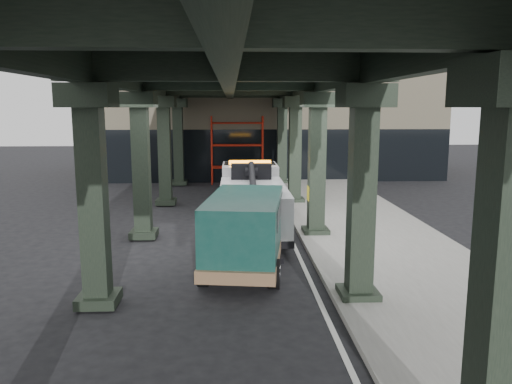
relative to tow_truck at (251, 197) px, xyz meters
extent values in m
plane|color=black|center=(-0.38, -2.98, -1.25)|extent=(90.00, 90.00, 0.00)
cube|color=gray|center=(4.12, -0.98, -1.17)|extent=(5.00, 40.00, 0.15)
cube|color=silver|center=(1.32, -0.98, -1.24)|extent=(0.12, 38.00, 0.01)
cube|color=black|center=(2.22, -12.98, 1.25)|extent=(0.55, 0.55, 5.00)
cube|color=black|center=(2.22, -6.98, 1.25)|extent=(0.55, 0.55, 5.00)
cube|color=black|center=(2.22, -6.98, 3.50)|extent=(1.10, 1.10, 0.50)
cube|color=black|center=(2.22, -6.98, -1.07)|extent=(0.90, 0.90, 0.24)
cube|color=black|center=(2.22, -0.98, 1.25)|extent=(0.55, 0.55, 5.00)
cube|color=black|center=(2.22, -0.98, 3.50)|extent=(1.10, 1.10, 0.50)
cube|color=black|center=(2.22, -0.98, -1.07)|extent=(0.90, 0.90, 0.24)
cube|color=black|center=(2.22, 5.02, 1.25)|extent=(0.55, 0.55, 5.00)
cube|color=black|center=(2.22, 5.02, 3.50)|extent=(1.10, 1.10, 0.50)
cube|color=black|center=(2.22, 5.02, -1.07)|extent=(0.90, 0.90, 0.24)
cube|color=black|center=(2.22, 11.02, 1.25)|extent=(0.55, 0.55, 5.00)
cube|color=black|center=(2.22, 11.02, 3.50)|extent=(1.10, 1.10, 0.50)
cube|color=black|center=(2.22, 11.02, -1.07)|extent=(0.90, 0.90, 0.24)
cube|color=black|center=(-3.78, -6.98, 1.25)|extent=(0.55, 0.55, 5.00)
cube|color=black|center=(-3.78, -6.98, 3.50)|extent=(1.10, 1.10, 0.50)
cube|color=black|center=(-3.78, -6.98, -1.07)|extent=(0.90, 0.90, 0.24)
cube|color=black|center=(-3.78, -0.98, 1.25)|extent=(0.55, 0.55, 5.00)
cube|color=black|center=(-3.78, -0.98, 3.50)|extent=(1.10, 1.10, 0.50)
cube|color=black|center=(-3.78, -0.98, -1.07)|extent=(0.90, 0.90, 0.24)
cube|color=black|center=(-3.78, 5.02, 1.25)|extent=(0.55, 0.55, 5.00)
cube|color=black|center=(-3.78, 5.02, 3.50)|extent=(1.10, 1.10, 0.50)
cube|color=black|center=(-3.78, 5.02, -1.07)|extent=(0.90, 0.90, 0.24)
cube|color=black|center=(-3.78, 11.02, 1.25)|extent=(0.55, 0.55, 5.00)
cube|color=black|center=(-3.78, 11.02, 3.50)|extent=(1.10, 1.10, 0.50)
cube|color=black|center=(-3.78, 11.02, -1.07)|extent=(0.90, 0.90, 0.24)
cube|color=black|center=(2.22, -0.98, 4.30)|extent=(0.35, 32.00, 1.10)
cube|color=black|center=(-3.78, -0.98, 4.30)|extent=(0.35, 32.00, 1.10)
cube|color=black|center=(-0.78, -0.98, 4.30)|extent=(0.35, 32.00, 1.10)
cube|color=black|center=(-0.78, -0.98, 5.00)|extent=(7.40, 32.00, 0.30)
cube|color=#C6B793|center=(1.62, 17.02, 2.75)|extent=(22.00, 10.00, 8.00)
cylinder|color=red|center=(-1.88, 11.92, 0.75)|extent=(0.08, 0.08, 4.00)
cylinder|color=red|center=(-1.88, 11.12, 0.75)|extent=(0.08, 0.08, 4.00)
cylinder|color=red|center=(1.12, 11.92, 0.75)|extent=(0.08, 0.08, 4.00)
cylinder|color=red|center=(1.12, 11.12, 0.75)|extent=(0.08, 0.08, 4.00)
cylinder|color=red|center=(-0.38, 11.92, -0.25)|extent=(3.00, 0.08, 0.08)
cylinder|color=red|center=(-0.38, 11.92, 1.05)|extent=(3.00, 0.08, 0.08)
cylinder|color=red|center=(-0.38, 11.92, 2.35)|extent=(3.00, 0.08, 0.08)
cube|color=black|center=(0.00, -0.48, -0.60)|extent=(0.95, 6.92, 0.23)
cube|color=silver|center=(0.01, 1.87, 0.18)|extent=(2.18, 2.22, 1.66)
cube|color=silver|center=(0.01, 2.84, -0.28)|extent=(2.17, 0.65, 0.83)
cube|color=black|center=(0.01, 2.10, 0.65)|extent=(2.03, 1.21, 0.78)
cube|color=silver|center=(-0.01, -1.54, 0.00)|extent=(2.23, 4.62, 1.29)
cube|color=orange|center=(0.01, 1.69, 1.11)|extent=(1.66, 0.27, 0.15)
cube|color=black|center=(0.00, 0.30, 0.92)|extent=(1.48, 0.56, 0.55)
cylinder|color=black|center=(-0.01, -1.36, 0.69)|extent=(0.23, 3.23, 1.24)
cube|color=black|center=(-0.02, -3.89, -0.92)|extent=(0.28, 1.29, 0.17)
cube|color=black|center=(-0.02, -4.54, -0.97)|extent=(1.48, 0.24, 0.17)
cylinder|color=black|center=(-1.01, 2.15, -0.74)|extent=(0.33, 1.02, 1.01)
cylinder|color=silver|center=(-1.01, 2.15, -0.74)|extent=(0.36, 0.56, 0.56)
cylinder|color=black|center=(1.02, 2.14, -0.74)|extent=(0.33, 1.02, 1.01)
cylinder|color=silver|center=(1.02, 2.14, -0.74)|extent=(0.36, 0.56, 0.56)
cylinder|color=black|center=(-1.02, -0.89, -0.74)|extent=(0.33, 1.02, 1.01)
cylinder|color=silver|center=(-1.02, -0.89, -0.74)|extent=(0.36, 0.56, 0.56)
cylinder|color=black|center=(1.01, -0.90, -0.74)|extent=(0.33, 1.02, 1.01)
cylinder|color=silver|center=(1.01, -0.90, -0.74)|extent=(0.36, 0.56, 0.56)
cylinder|color=black|center=(-1.02, -2.09, -0.74)|extent=(0.33, 1.02, 1.01)
cylinder|color=silver|center=(-1.02, -2.09, -0.74)|extent=(0.36, 0.56, 0.56)
cylinder|color=black|center=(1.01, -2.10, -0.74)|extent=(0.33, 1.02, 1.01)
cylinder|color=silver|center=(1.01, -2.10, -0.74)|extent=(0.36, 0.56, 0.56)
cube|color=#113D36|center=(-0.01, -2.10, -0.39)|extent=(1.98, 1.25, 0.82)
cube|color=#113D36|center=(-0.36, -4.57, -0.02)|extent=(2.46, 4.30, 1.77)
cube|color=#876445|center=(-0.31, -4.21, -0.75)|extent=(2.63, 5.30, 0.32)
cube|color=black|center=(-0.07, -2.46, 0.34)|extent=(1.80, 0.63, 0.75)
cube|color=black|center=(-0.33, -4.30, 0.43)|extent=(2.37, 3.50, 0.50)
cube|color=silver|center=(0.05, -1.62, -0.75)|extent=(1.81, 0.36, 0.27)
cylinder|color=black|center=(-0.92, -2.02, -0.87)|extent=(0.36, 0.79, 0.76)
cylinder|color=silver|center=(-0.92, -2.02, -0.87)|extent=(0.35, 0.46, 0.42)
cylinder|color=black|center=(0.88, -2.27, -0.87)|extent=(0.36, 0.79, 0.76)
cylinder|color=silver|center=(0.88, -2.27, -0.87)|extent=(0.35, 0.46, 0.42)
cylinder|color=black|center=(-1.45, -5.78, -0.87)|extent=(0.36, 0.79, 0.76)
cylinder|color=silver|center=(-1.45, -5.78, -0.87)|extent=(0.35, 0.46, 0.42)
cylinder|color=black|center=(0.34, -6.04, -0.87)|extent=(0.36, 0.79, 0.76)
cylinder|color=silver|center=(0.34, -6.04, -0.87)|extent=(0.35, 0.46, 0.42)
camera|label=1|loc=(-0.72, -17.97, 3.25)|focal=35.00mm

